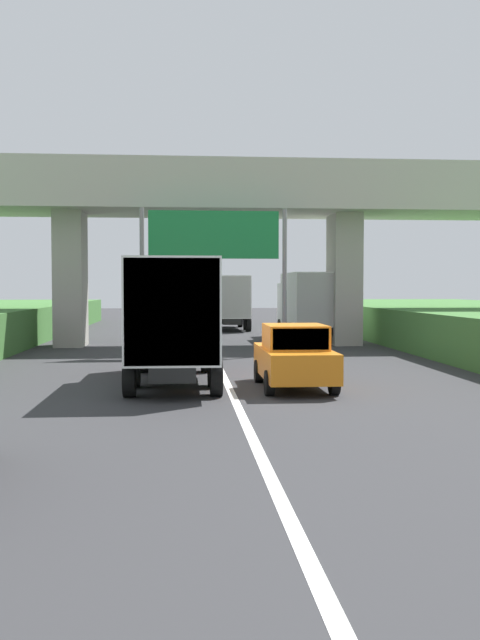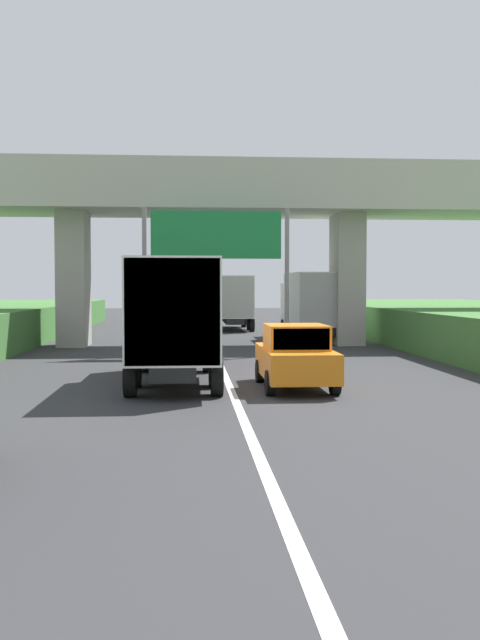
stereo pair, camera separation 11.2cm
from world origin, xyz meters
The scene contains 7 objects.
lane_centre_stripe centered at (0.00, 31.65, 0.00)m, with size 0.20×103.31×0.01m, color white.
overpass_bridge centered at (0.00, 39.57, 6.38)m, with size 40.00×4.80×8.36m.
overhead_highway_sign centered at (0.00, 34.76, 4.38)m, with size 5.88×0.18×5.86m.
truck_white centered at (5.13, 42.32, 1.93)m, with size 2.44×7.30×3.44m.
truck_red centered at (-1.48, 26.29, 1.93)m, with size 2.44×7.30×3.44m.
truck_green centered at (1.69, 51.95, 1.93)m, with size 2.44×7.30×3.44m.
car_orange centered at (1.73, 25.18, 0.86)m, with size 1.86×4.10×1.72m.
Camera 2 is at (-1.11, 6.56, 2.70)m, focal length 39.59 mm.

